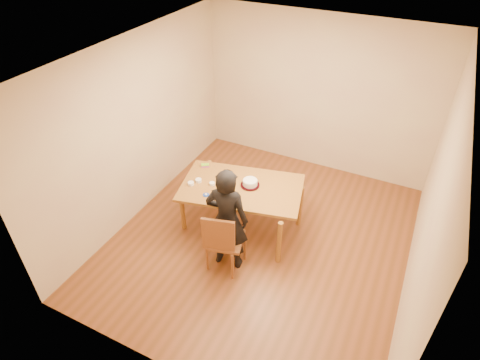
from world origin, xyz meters
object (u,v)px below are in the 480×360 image
at_px(cake_plate, 250,185).
at_px(cake, 250,183).
at_px(dining_table, 242,188).
at_px(person, 227,220).
at_px(dining_chair, 226,240).

relative_size(cake_plate, cake, 1.29).
bearing_deg(dining_table, cake, 23.95).
relative_size(dining_table, person, 1.10).
bearing_deg(cake_plate, dining_chair, -86.54).
xyz_separation_m(dining_chair, cake_plate, (-0.05, 0.85, 0.31)).
bearing_deg(dining_chair, dining_table, 85.64).
distance_m(dining_table, cake, 0.14).
height_order(dining_chair, person, person).
relative_size(dining_chair, person, 0.28).
distance_m(dining_chair, person, 0.32).
relative_size(dining_table, dining_chair, 3.87).
height_order(dining_chair, cake_plate, cake_plate).
height_order(cake_plate, cake, cake).
bearing_deg(cake_plate, cake, 0.00).
relative_size(dining_chair, cake, 2.10).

